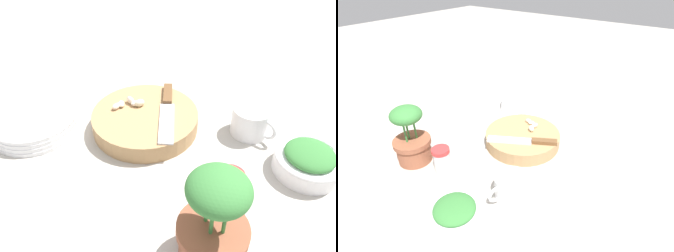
# 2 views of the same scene
# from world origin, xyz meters

# --- Properties ---
(ground_plane) EXTENTS (5.00, 5.00, 0.00)m
(ground_plane) POSITION_xyz_m (0.00, 0.00, 0.00)
(ground_plane) COLOR #B2ADA3
(cutting_board) EXTENTS (0.26, 0.26, 0.04)m
(cutting_board) POSITION_xyz_m (0.08, -0.05, 0.02)
(cutting_board) COLOR tan
(cutting_board) RESTS_ON ground_plane
(chef_knife) EXTENTS (0.14, 0.21, 0.01)m
(chef_knife) POSITION_xyz_m (0.05, -0.09, 0.05)
(chef_knife) COLOR brown
(chef_knife) RESTS_ON cutting_board
(garlic_cloves) EXTENTS (0.07, 0.07, 0.02)m
(garlic_cloves) POSITION_xyz_m (0.13, -0.05, 0.05)
(garlic_cloves) COLOR #F4E0CC
(garlic_cloves) RESTS_ON cutting_board
(herb_bowl) EXTENTS (0.14, 0.14, 0.06)m
(herb_bowl) POSITION_xyz_m (-0.29, -0.10, 0.03)
(herb_bowl) COLOR white
(herb_bowl) RESTS_ON ground_plane
(spice_jar) EXTENTS (0.05, 0.05, 0.08)m
(spice_jar) POSITION_xyz_m (-0.18, 0.07, 0.04)
(spice_jar) COLOR silver
(spice_jar) RESTS_ON ground_plane
(coffee_mug) EXTENTS (0.12, 0.09, 0.07)m
(coffee_mug) POSITION_xyz_m (-0.14, -0.16, 0.04)
(coffee_mug) COLOR white
(coffee_mug) RESTS_ON ground_plane
(plate_stack) EXTENTS (0.22, 0.22, 0.04)m
(plate_stack) POSITION_xyz_m (0.32, 0.09, 0.02)
(plate_stack) COLOR white
(plate_stack) RESTS_ON ground_plane
(potted_herb) EXTENTS (0.12, 0.12, 0.19)m
(potted_herb) POSITION_xyz_m (-0.20, 0.18, 0.08)
(potted_herb) COLOR #935138
(potted_herb) RESTS_ON ground_plane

